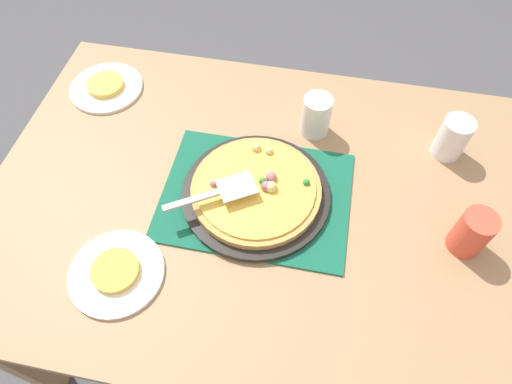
{
  "coord_description": "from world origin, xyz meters",
  "views": [
    {
      "loc": [
        -0.12,
        0.61,
        1.7
      ],
      "look_at": [
        0.0,
        0.0,
        0.77
      ],
      "focal_mm": 31.01,
      "sensor_mm": 36.0,
      "label": 1
    }
  ],
  "objects_px": {
    "pizza": "(256,189)",
    "cup_far": "(472,233)",
    "plate_near_left": "(117,273)",
    "plate_far_right": "(106,88)",
    "served_slice_right": "(105,85)",
    "cup_corner": "(316,116)",
    "pizza_server": "(218,192)",
    "pizza_pan": "(256,194)",
    "served_slice_left": "(115,271)",
    "cup_near": "(452,138)"
  },
  "relations": [
    {
      "from": "plate_far_right",
      "to": "cup_corner",
      "type": "distance_m",
      "value": 0.65
    },
    {
      "from": "plate_far_right",
      "to": "cup_corner",
      "type": "relative_size",
      "value": 1.83
    },
    {
      "from": "cup_near",
      "to": "cup_corner",
      "type": "height_order",
      "value": "same"
    },
    {
      "from": "cup_corner",
      "to": "served_slice_right",
      "type": "bearing_deg",
      "value": -4.04
    },
    {
      "from": "pizza",
      "to": "cup_corner",
      "type": "xyz_separation_m",
      "value": [
        -0.12,
        -0.25,
        0.03
      ]
    },
    {
      "from": "pizza",
      "to": "pizza_pan",
      "type": "bearing_deg",
      "value": 65.7
    },
    {
      "from": "pizza_pan",
      "to": "cup_corner",
      "type": "bearing_deg",
      "value": -115.14
    },
    {
      "from": "served_slice_right",
      "to": "pizza_server",
      "type": "xyz_separation_m",
      "value": [
        -0.44,
        0.35,
        0.05
      ]
    },
    {
      "from": "served_slice_left",
      "to": "cup_far",
      "type": "height_order",
      "value": "cup_far"
    },
    {
      "from": "cup_corner",
      "to": "pizza_server",
      "type": "height_order",
      "value": "cup_corner"
    },
    {
      "from": "pizza_pan",
      "to": "served_slice_left",
      "type": "bearing_deg",
      "value": 44.81
    },
    {
      "from": "pizza_server",
      "to": "cup_corner",
      "type": "bearing_deg",
      "value": -123.54
    },
    {
      "from": "pizza_pan",
      "to": "pizza_server",
      "type": "bearing_deg",
      "value": 31.59
    },
    {
      "from": "served_slice_left",
      "to": "pizza",
      "type": "bearing_deg",
      "value": -135.13
    },
    {
      "from": "cup_near",
      "to": "pizza",
      "type": "bearing_deg",
      "value": 26.67
    },
    {
      "from": "pizza",
      "to": "cup_far",
      "type": "bearing_deg",
      "value": 175.29
    },
    {
      "from": "pizza_pan",
      "to": "plate_near_left",
      "type": "relative_size",
      "value": 1.73
    },
    {
      "from": "served_slice_right",
      "to": "cup_far",
      "type": "bearing_deg",
      "value": 161.85
    },
    {
      "from": "plate_near_left",
      "to": "served_slice_right",
      "type": "relative_size",
      "value": 2.0
    },
    {
      "from": "plate_near_left",
      "to": "pizza_server",
      "type": "height_order",
      "value": "pizza_server"
    },
    {
      "from": "served_slice_right",
      "to": "cup_corner",
      "type": "bearing_deg",
      "value": 175.96
    },
    {
      "from": "plate_near_left",
      "to": "served_slice_left",
      "type": "bearing_deg",
      "value": 0.0
    },
    {
      "from": "served_slice_left",
      "to": "cup_near",
      "type": "distance_m",
      "value": 0.92
    },
    {
      "from": "cup_far",
      "to": "cup_corner",
      "type": "distance_m",
      "value": 0.49
    },
    {
      "from": "plate_near_left",
      "to": "pizza_server",
      "type": "bearing_deg",
      "value": -130.81
    },
    {
      "from": "plate_far_right",
      "to": "pizza_server",
      "type": "xyz_separation_m",
      "value": [
        -0.44,
        0.35,
        0.07
      ]
    },
    {
      "from": "served_slice_left",
      "to": "served_slice_right",
      "type": "xyz_separation_m",
      "value": [
        0.25,
        -0.57,
        0.0
      ]
    },
    {
      "from": "plate_far_right",
      "to": "cup_far",
      "type": "relative_size",
      "value": 1.83
    },
    {
      "from": "plate_far_right",
      "to": "pizza_server",
      "type": "relative_size",
      "value": 1.01
    },
    {
      "from": "pizza_pan",
      "to": "pizza_server",
      "type": "relative_size",
      "value": 1.74
    },
    {
      "from": "cup_near",
      "to": "served_slice_left",
      "type": "bearing_deg",
      "value": 34.25
    },
    {
      "from": "pizza_pan",
      "to": "pizza_server",
      "type": "xyz_separation_m",
      "value": [
        0.08,
        0.05,
        0.06
      ]
    },
    {
      "from": "plate_near_left",
      "to": "cup_corner",
      "type": "height_order",
      "value": "cup_corner"
    },
    {
      "from": "served_slice_left",
      "to": "cup_far",
      "type": "bearing_deg",
      "value": -163.66
    },
    {
      "from": "pizza_pan",
      "to": "served_slice_right",
      "type": "relative_size",
      "value": 3.45
    },
    {
      "from": "served_slice_right",
      "to": "plate_far_right",
      "type": "bearing_deg",
      "value": 0.0
    },
    {
      "from": "plate_near_left",
      "to": "served_slice_left",
      "type": "height_order",
      "value": "served_slice_left"
    },
    {
      "from": "pizza",
      "to": "pizza_server",
      "type": "height_order",
      "value": "pizza_server"
    },
    {
      "from": "served_slice_right",
      "to": "cup_corner",
      "type": "xyz_separation_m",
      "value": [
        -0.65,
        0.05,
        0.04
      ]
    },
    {
      "from": "pizza",
      "to": "cup_far",
      "type": "relative_size",
      "value": 2.75
    },
    {
      "from": "served_slice_right",
      "to": "cup_corner",
      "type": "relative_size",
      "value": 0.92
    },
    {
      "from": "pizza_pan",
      "to": "plate_near_left",
      "type": "bearing_deg",
      "value": 44.81
    },
    {
      "from": "plate_near_left",
      "to": "cup_far",
      "type": "relative_size",
      "value": 1.83
    },
    {
      "from": "pizza_pan",
      "to": "served_slice_right",
      "type": "bearing_deg",
      "value": -29.64
    },
    {
      "from": "cup_far",
      "to": "pizza_pan",
      "type": "bearing_deg",
      "value": -4.58
    },
    {
      "from": "plate_near_left",
      "to": "plate_far_right",
      "type": "bearing_deg",
      "value": -66.12
    },
    {
      "from": "plate_near_left",
      "to": "served_slice_right",
      "type": "xyz_separation_m",
      "value": [
        0.25,
        -0.57,
        0.01
      ]
    },
    {
      "from": "pizza_pan",
      "to": "cup_near",
      "type": "distance_m",
      "value": 0.55
    },
    {
      "from": "pizza_pan",
      "to": "cup_corner",
      "type": "distance_m",
      "value": 0.29
    },
    {
      "from": "cup_near",
      "to": "pizza_server",
      "type": "relative_size",
      "value": 0.55
    }
  ]
}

